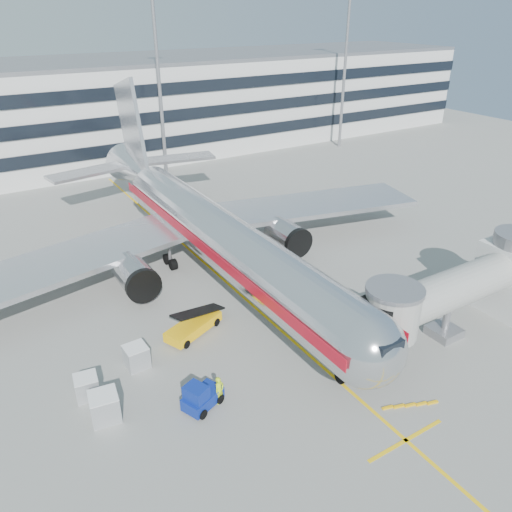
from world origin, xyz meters
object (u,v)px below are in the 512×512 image
cargo_container_right (136,356)px  baggage_tug (201,397)px  cargo_container_left (87,387)px  belt_loader (193,325)px  main_jet (208,229)px  ramp_worker (219,390)px  cargo_container_front (105,407)px

cargo_container_right → baggage_tug: bearing=-71.3°
baggage_tug → cargo_container_right: bearing=108.7°
cargo_container_left → cargo_container_right: size_ratio=1.00×
baggage_tug → cargo_container_left: size_ratio=1.80×
belt_loader → cargo_container_right: size_ratio=3.17×
baggage_tug → cargo_container_left: 7.67m
main_jet → cargo_container_left: size_ratio=30.58×
ramp_worker → belt_loader: bearing=55.6°
baggage_tug → cargo_container_right: baggage_tug is taller
main_jet → cargo_container_left: (-15.10, -11.97, -3.44)m
main_jet → ramp_worker: (-7.94, -17.06, -3.23)m
ramp_worker → baggage_tug: bearing=149.3°
belt_loader → baggage_tug: bearing=-112.0°
ramp_worker → cargo_container_left: bearing=123.5°
main_jet → cargo_container_right: main_jet is taller
baggage_tug → belt_loader: bearing=68.0°
cargo_container_right → ramp_worker: size_ratio=0.83×
cargo_container_left → baggage_tug: bearing=-39.5°
belt_loader → cargo_container_front: (-8.60, -5.40, 0.22)m
cargo_container_front → ramp_worker: 7.18m
baggage_tug → cargo_container_front: baggage_tug is taller
cargo_container_left → belt_loader: bearing=17.4°
cargo_container_right → belt_loader: bearing=16.6°
belt_loader → ramp_worker: bearing=-103.3°
cargo_container_left → cargo_container_right: bearing=18.5°
belt_loader → cargo_container_front: size_ratio=2.69×
main_jet → cargo_container_right: 15.89m
cargo_container_front → ramp_worker: (6.72, -2.52, 0.07)m
cargo_container_front → cargo_container_left: bearing=99.6°
cargo_container_left → ramp_worker: (7.16, -5.08, 0.21)m
belt_loader → cargo_container_right: bearing=-163.4°
belt_loader → main_jet: bearing=56.4°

